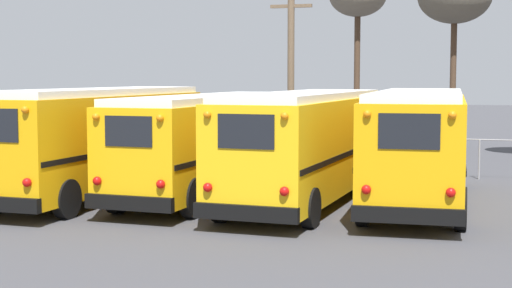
# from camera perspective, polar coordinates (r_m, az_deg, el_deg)

# --- Properties ---
(ground_plane) EXTENTS (160.00, 160.00, 0.00)m
(ground_plane) POSITION_cam_1_polar(r_m,az_deg,el_deg) (22.62, -0.45, -4.25)
(ground_plane) COLOR #424247
(school_bus_0) EXTENTS (2.72, 10.09, 3.25)m
(school_bus_0) POSITION_cam_1_polar(r_m,az_deg,el_deg) (24.01, -11.26, 0.44)
(school_bus_0) COLOR #E5A00C
(school_bus_0) RESTS_ON ground
(school_bus_1) EXTENTS (2.78, 10.59, 3.05)m
(school_bus_1) POSITION_cam_1_polar(r_m,az_deg,el_deg) (23.86, -3.27, 0.28)
(school_bus_1) COLOR #EAAA0F
(school_bus_1) RESTS_ON ground
(school_bus_2) EXTENTS (2.95, 10.14, 3.17)m
(school_bus_2) POSITION_cam_1_polar(r_m,az_deg,el_deg) (22.40, 3.67, 0.09)
(school_bus_2) COLOR yellow
(school_bus_2) RESTS_ON ground
(school_bus_3) EXTENTS (3.00, 10.20, 3.21)m
(school_bus_3) POSITION_cam_1_polar(r_m,az_deg,el_deg) (22.56, 11.76, 0.10)
(school_bus_3) COLOR #E5A00C
(school_bus_3) RESTS_ON ground
(utility_pole) EXTENTS (1.80, 0.29, 7.45)m
(utility_pole) POSITION_cam_1_polar(r_m,az_deg,el_deg) (33.41, 2.55, 5.40)
(utility_pole) COLOR brown
(utility_pole) RESTS_ON ground
(fence_line) EXTENTS (17.37, 0.06, 1.42)m
(fence_line) POSITION_cam_1_polar(r_m,az_deg,el_deg) (29.35, 3.79, -0.19)
(fence_line) COLOR #939399
(fence_line) RESTS_ON ground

